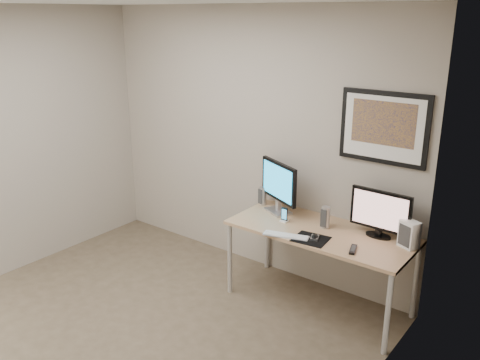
{
  "coord_description": "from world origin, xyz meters",
  "views": [
    {
      "loc": [
        2.88,
        -2.28,
        2.52
      ],
      "look_at": [
        0.31,
        1.1,
        1.12
      ],
      "focal_mm": 38.0,
      "sensor_mm": 36.0,
      "label": 1
    }
  ],
  "objects_px": {
    "speaker_left": "(263,196)",
    "fan_unit": "(409,234)",
    "framed_art": "(384,128)",
    "keyboard": "(286,235)",
    "monitor_large": "(279,185)",
    "monitor_tv": "(380,213)",
    "phone_dock": "(284,215)",
    "speaker_right": "(325,217)",
    "desk": "(320,237)"
  },
  "relations": [
    {
      "from": "speaker_left",
      "to": "fan_unit",
      "type": "bearing_deg",
      "value": 9.39
    },
    {
      "from": "framed_art",
      "to": "fan_unit",
      "type": "bearing_deg",
      "value": -28.93
    },
    {
      "from": "speaker_right",
      "to": "keyboard",
      "type": "xyz_separation_m",
      "value": [
        -0.17,
        -0.37,
        -0.09
      ]
    },
    {
      "from": "desk",
      "to": "framed_art",
      "type": "height_order",
      "value": "framed_art"
    },
    {
      "from": "framed_art",
      "to": "monitor_large",
      "type": "distance_m",
      "value": 1.09
    },
    {
      "from": "monitor_tv",
      "to": "speaker_right",
      "type": "distance_m",
      "value": 0.48
    },
    {
      "from": "framed_art",
      "to": "monitor_tv",
      "type": "xyz_separation_m",
      "value": [
        0.1,
        -0.16,
        -0.67
      ]
    },
    {
      "from": "speaker_left",
      "to": "speaker_right",
      "type": "height_order",
      "value": "speaker_right"
    },
    {
      "from": "phone_dock",
      "to": "speaker_left",
      "type": "bearing_deg",
      "value": 148.68
    },
    {
      "from": "monitor_tv",
      "to": "keyboard",
      "type": "bearing_deg",
      "value": -142.16
    },
    {
      "from": "framed_art",
      "to": "monitor_large",
      "type": "relative_size",
      "value": 1.5
    },
    {
      "from": "monitor_large",
      "to": "speaker_right",
      "type": "bearing_deg",
      "value": 19.23
    },
    {
      "from": "speaker_right",
      "to": "keyboard",
      "type": "height_order",
      "value": "speaker_right"
    },
    {
      "from": "desk",
      "to": "framed_art",
      "type": "xyz_separation_m",
      "value": [
        0.35,
        0.33,
        0.96
      ]
    },
    {
      "from": "speaker_right",
      "to": "keyboard",
      "type": "bearing_deg",
      "value": -118.08
    },
    {
      "from": "phone_dock",
      "to": "fan_unit",
      "type": "relative_size",
      "value": 0.61
    },
    {
      "from": "desk",
      "to": "monitor_large",
      "type": "height_order",
      "value": "monitor_large"
    },
    {
      "from": "monitor_tv",
      "to": "speaker_right",
      "type": "bearing_deg",
      "value": -166.94
    },
    {
      "from": "monitor_large",
      "to": "keyboard",
      "type": "xyz_separation_m",
      "value": [
        0.35,
        -0.42,
        -0.26
      ]
    },
    {
      "from": "speaker_right",
      "to": "phone_dock",
      "type": "distance_m",
      "value": 0.37
    },
    {
      "from": "fan_unit",
      "to": "framed_art",
      "type": "bearing_deg",
      "value": 175.11
    },
    {
      "from": "phone_dock",
      "to": "monitor_tv",
      "type": "bearing_deg",
      "value": 14.14
    },
    {
      "from": "phone_dock",
      "to": "speaker_right",
      "type": "bearing_deg",
      "value": 17.47
    },
    {
      "from": "desk",
      "to": "speaker_right",
      "type": "xyz_separation_m",
      "value": [
        -0.0,
        0.08,
        0.16
      ]
    },
    {
      "from": "monitor_tv",
      "to": "phone_dock",
      "type": "distance_m",
      "value": 0.84
    },
    {
      "from": "speaker_right",
      "to": "speaker_left",
      "type": "bearing_deg",
      "value": 167.05
    },
    {
      "from": "monitor_large",
      "to": "keyboard",
      "type": "distance_m",
      "value": 0.6
    },
    {
      "from": "framed_art",
      "to": "monitor_large",
      "type": "bearing_deg",
      "value": -166.8
    },
    {
      "from": "monitor_large",
      "to": "speaker_left",
      "type": "height_order",
      "value": "monitor_large"
    },
    {
      "from": "keyboard",
      "to": "speaker_right",
      "type": "bearing_deg",
      "value": 48.28
    },
    {
      "from": "desk",
      "to": "phone_dock",
      "type": "height_order",
      "value": "phone_dock"
    },
    {
      "from": "keyboard",
      "to": "monitor_large",
      "type": "bearing_deg",
      "value": 113.58
    },
    {
      "from": "framed_art",
      "to": "monitor_tv",
      "type": "distance_m",
      "value": 0.7
    },
    {
      "from": "speaker_left",
      "to": "phone_dock",
      "type": "height_order",
      "value": "speaker_left"
    },
    {
      "from": "desk",
      "to": "keyboard",
      "type": "height_order",
      "value": "keyboard"
    },
    {
      "from": "monitor_tv",
      "to": "speaker_left",
      "type": "bearing_deg",
      "value": 179.54
    },
    {
      "from": "monitor_tv",
      "to": "keyboard",
      "type": "relative_size",
      "value": 1.34
    },
    {
      "from": "fan_unit",
      "to": "speaker_right",
      "type": "bearing_deg",
      "value": -151.85
    },
    {
      "from": "desk",
      "to": "monitor_tv",
      "type": "distance_m",
      "value": 0.56
    },
    {
      "from": "desk",
      "to": "keyboard",
      "type": "bearing_deg",
      "value": -120.76
    },
    {
      "from": "speaker_right",
      "to": "fan_unit",
      "type": "distance_m",
      "value": 0.72
    },
    {
      "from": "framed_art",
      "to": "monitor_tv",
      "type": "relative_size",
      "value": 1.45
    },
    {
      "from": "framed_art",
      "to": "speaker_left",
      "type": "xyz_separation_m",
      "value": [
        -1.1,
        -0.12,
        -0.8
      ]
    },
    {
      "from": "desk",
      "to": "fan_unit",
      "type": "bearing_deg",
      "value": 10.16
    },
    {
      "from": "framed_art",
      "to": "keyboard",
      "type": "relative_size",
      "value": 1.94
    },
    {
      "from": "phone_dock",
      "to": "keyboard",
      "type": "bearing_deg",
      "value": -54.83
    },
    {
      "from": "monitor_large",
      "to": "speaker_right",
      "type": "distance_m",
      "value": 0.55
    },
    {
      "from": "monitor_tv",
      "to": "phone_dock",
      "type": "xyz_separation_m",
      "value": [
        -0.8,
        -0.2,
        -0.15
      ]
    },
    {
      "from": "framed_art",
      "to": "monitor_tv",
      "type": "height_order",
      "value": "framed_art"
    },
    {
      "from": "framed_art",
      "to": "keyboard",
      "type": "distance_m",
      "value": 1.2
    }
  ]
}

